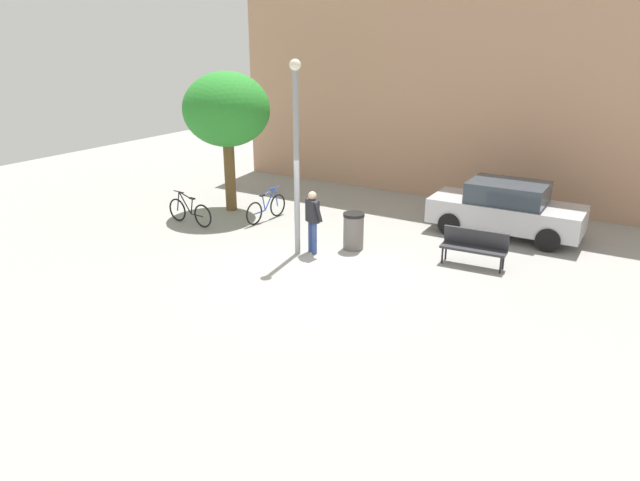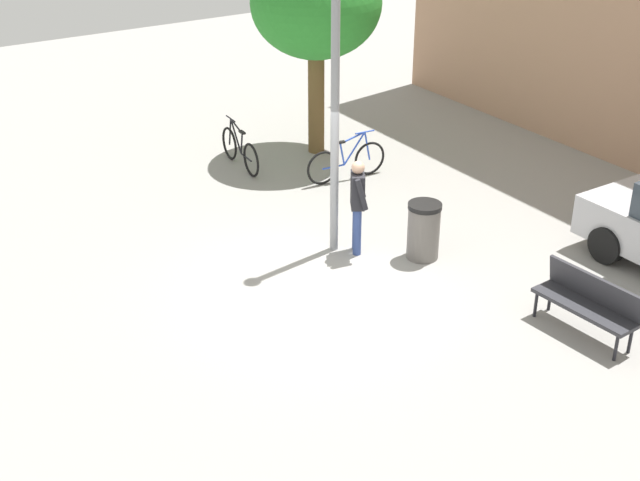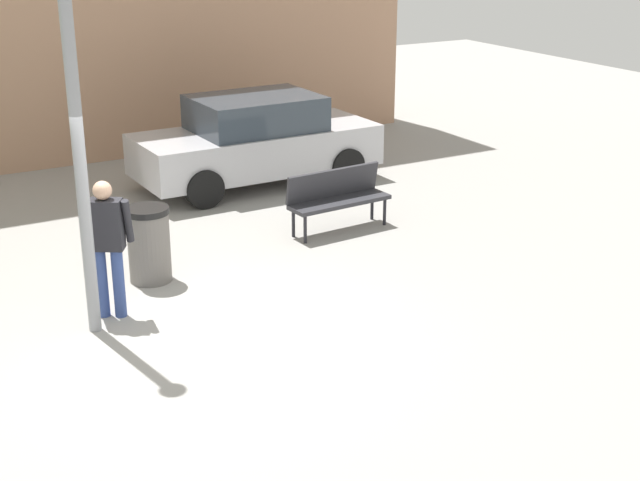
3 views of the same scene
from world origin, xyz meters
name	(u,v)px [view 2 (image 2 of 3)]	position (x,y,z in m)	size (l,w,h in m)	color
ground_plane	(330,285)	(0.00, 0.00, 0.00)	(36.00, 36.00, 0.00)	gray
lamppost	(335,93)	(-1.03, 0.76, 2.79)	(0.28, 0.28, 4.92)	gray
person_by_lamppost	(358,200)	(-0.73, 1.04, 0.97)	(0.62, 0.50, 1.67)	#334784
park_bench	(588,300)	(3.16, 2.37, 0.55)	(1.63, 0.58, 0.92)	#2D2D33
plaza_tree	(316,4)	(-5.12, 3.01, 3.21)	(2.71, 2.71, 4.40)	brown
bicycle_black	(240,150)	(-5.21, 1.16, 0.38)	(1.81, 0.17, 0.97)	black
bicycle_blue	(347,162)	(-3.45, 2.69, 0.38)	(0.19, 1.81, 0.97)	black
trash_bin	(424,230)	(0.04, 1.86, 0.50)	(0.57, 0.57, 1.00)	#66605B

